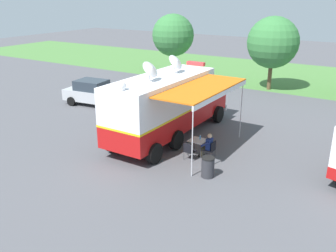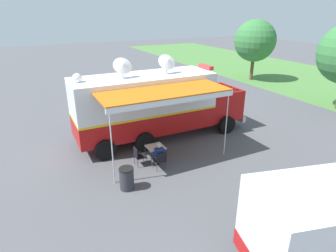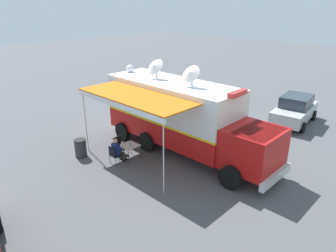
{
  "view_description": "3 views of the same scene",
  "coord_description": "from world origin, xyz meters",
  "views": [
    {
      "loc": [
        10.09,
        -15.57,
        7.52
      ],
      "look_at": [
        0.72,
        -0.51,
        1.13
      ],
      "focal_mm": 39.6,
      "sensor_mm": 36.0,
      "label": 1
    },
    {
      "loc": [
        13.16,
        -5.34,
        6.55
      ],
      "look_at": [
        1.66,
        0.53,
        1.28
      ],
      "focal_mm": 30.63,
      "sensor_mm": 36.0,
      "label": 2
    },
    {
      "loc": [
        10.84,
        10.04,
        7.06
      ],
      "look_at": [
        0.1,
        -0.17,
        1.14
      ],
      "focal_mm": 32.92,
      "sensor_mm": 36.0,
      "label": 3
    }
  ],
  "objects": [
    {
      "name": "command_truck",
      "position": [
        0.04,
        0.75,
        1.95
      ],
      "size": [
        4.9,
        9.51,
        4.53
      ],
      "color": "#B71414",
      "rests_on": "ground"
    },
    {
      "name": "tree_far_left",
      "position": [
        -8.35,
        14.97,
        3.76
      ],
      "size": [
        3.93,
        3.93,
        5.74
      ],
      "color": "brown",
      "rests_on": "ground"
    },
    {
      "name": "seated_responder",
      "position": [
        3.05,
        -0.65,
        0.65
      ],
      "size": [
        0.66,
        0.55,
        1.25
      ],
      "color": "navy",
      "rests_on": "ground"
    },
    {
      "name": "folding_chair_at_table",
      "position": [
        3.24,
        -0.65,
        0.51
      ],
      "size": [
        0.48,
        0.48,
        0.87
      ],
      "color": "black",
      "rests_on": "ground"
    },
    {
      "name": "water_bottle",
      "position": [
        2.49,
        -0.36,
        0.83
      ],
      "size": [
        0.07,
        0.07,
        0.22
      ],
      "color": "#4C99D8",
      "rests_on": "folding_table"
    },
    {
      "name": "tree_left_of_centre",
      "position": [
        1.39,
        14.19,
        3.81
      ],
      "size": [
        4.09,
        4.09,
        5.86
      ],
      "color": "brown",
      "rests_on": "ground"
    },
    {
      "name": "folding_table",
      "position": [
        2.44,
        -0.51,
        0.67
      ],
      "size": [
        0.81,
        0.81,
        0.73
      ],
      "color": "silver",
      "rests_on": "ground"
    },
    {
      "name": "grass_verge",
      "position": [
        0.0,
        20.42,
        0.0
      ],
      "size": [
        80.0,
        14.0,
        0.01
      ],
      "primitive_type": "cube",
      "color": "#4C7F3D",
      "rests_on": "ground"
    },
    {
      "name": "folding_chair_beside_table",
      "position": [
        2.43,
        -1.36,
        0.51
      ],
      "size": [
        0.48,
        0.48,
        0.87
      ],
      "color": "black",
      "rests_on": "ground"
    },
    {
      "name": "lot_stripe",
      "position": [
        -3.24,
        1.2,
        0.0
      ],
      "size": [
        0.16,
        4.8,
        0.01
      ],
      "primitive_type": "cube",
      "rotation": [
        0.0,
        0.0,
        -0.01
      ],
      "color": "silver",
      "rests_on": "ground"
    },
    {
      "name": "car_behind_truck",
      "position": [
        -7.84,
        3.23,
        0.88
      ],
      "size": [
        4.38,
        2.38,
        1.76
      ],
      "color": "#B2B5BA",
      "rests_on": "ground"
    },
    {
      "name": "trash_bin",
      "position": [
        3.94,
        -2.44,
        0.46
      ],
      "size": [
        0.57,
        0.57,
        0.91
      ],
      "color": "#2D2D33",
      "rests_on": "ground"
    },
    {
      "name": "ground_plane",
      "position": [
        0.0,
        0.0,
        0.0
      ],
      "size": [
        100.0,
        100.0,
        0.0
      ],
      "primitive_type": "plane",
      "color": "#515156"
    }
  ]
}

